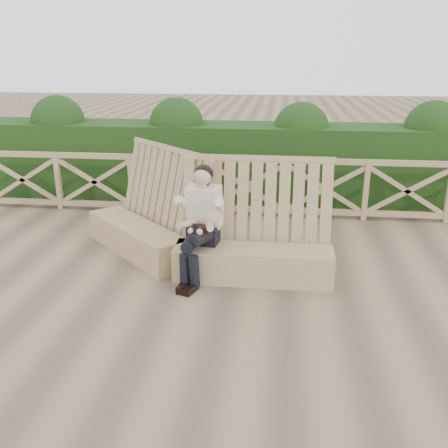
# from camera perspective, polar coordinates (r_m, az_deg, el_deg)

# --- Properties ---
(ground) EXTENTS (60.00, 60.00, 0.00)m
(ground) POSITION_cam_1_polar(r_m,az_deg,el_deg) (6.08, -0.11, -9.30)
(ground) COLOR brown
(ground) RESTS_ON ground
(bench) EXTENTS (3.75, 2.08, 1.58)m
(bench) POSITION_cam_1_polar(r_m,az_deg,el_deg) (7.08, -3.43, -1.53)
(bench) COLOR #926F53
(bench) RESTS_ON ground
(woman) EXTENTS (0.51, 0.98, 1.52)m
(woman) POSITION_cam_1_polar(r_m,az_deg,el_deg) (6.54, -2.64, 0.47)
(woman) COLOR black
(woman) RESTS_ON ground
(guardrail) EXTENTS (10.10, 0.09, 1.10)m
(guardrail) POSITION_cam_1_polar(r_m,az_deg,el_deg) (9.13, 2.46, 4.33)
(guardrail) COLOR #8F7753
(guardrail) RESTS_ON ground
(hedge) EXTENTS (12.00, 1.20, 1.50)m
(hedge) POSITION_cam_1_polar(r_m,az_deg,el_deg) (10.25, 2.98, 7.11)
(hedge) COLOR black
(hedge) RESTS_ON ground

